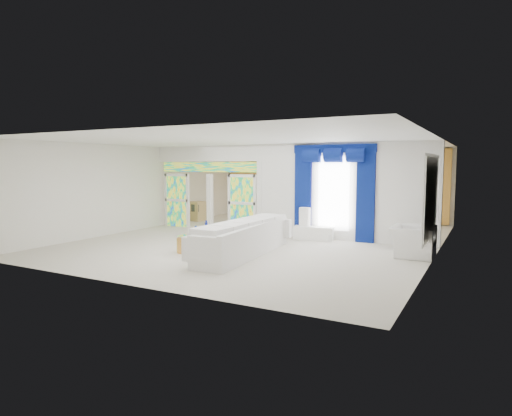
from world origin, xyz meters
The scene contains 22 objects.
floor centered at (0.00, 0.00, 0.00)m, with size 12.00×12.00×0.00m, color #B7AF9E.
dividing_wall centered at (2.15, 1.00, 1.50)m, with size 5.70×0.18×3.00m, color white.
dividing_header centered at (-2.85, 1.00, 2.73)m, with size 4.30×0.18×0.55m, color white.
stained_panel_left centered at (-4.28, 1.00, 1.00)m, with size 0.95×0.04×2.00m, color #994C3F.
stained_panel_right centered at (-1.42, 1.00, 1.00)m, with size 0.95×0.04×2.00m, color #994C3F.
stained_transom centered at (-2.85, 1.00, 2.25)m, with size 4.00×0.05×0.35m, color #994C3F.
window_pane centered at (1.90, 0.90, 1.45)m, with size 1.00×0.02×2.30m, color white.
blue_drape_left centered at (0.90, 0.87, 1.40)m, with size 0.55×0.10×2.80m, color #040348.
blue_drape_right centered at (2.90, 0.87, 1.40)m, with size 0.55×0.10×2.80m, color #040348.
blue_pelmet centered at (1.90, 0.87, 2.82)m, with size 2.60×0.12×0.25m, color #040348.
wall_mirror centered at (4.94, -1.00, 1.55)m, with size 0.04×2.70×1.90m, color white.
gold_curtains centered at (0.00, 5.90, 1.50)m, with size 9.70×0.12×2.90m, color #BC7D2D.
white_sofa centered at (0.62, -2.44, 0.39)m, with size 0.87×4.05×0.77m, color white.
coffee_table centered at (-0.73, -2.14, 0.22)m, with size 0.66×1.97×0.44m, color gold.
console_table centered at (1.37, 0.62, 0.21)m, with size 1.23×0.39×0.41m, color white.
table_lamp centered at (1.07, 0.62, 0.70)m, with size 0.36×0.36×0.58m, color silver.
armchair centered at (4.49, -0.57, 0.38)m, with size 1.18×1.03×0.77m, color white.
grand_piano centered at (-1.86, 3.28, 0.45)m, with size 1.36×1.79×0.90m, color black.
piano_bench centered at (-1.86, 1.68, 0.14)m, with size 0.82×0.32×0.27m, color black.
tv_console centered at (-4.57, 2.74, 0.41)m, with size 0.56×0.51×0.81m, color tan.
chandelier centered at (-2.30, 3.40, 2.65)m, with size 0.60×0.60×0.60m, color gold.
decanters centered at (-0.77, -2.23, 0.54)m, with size 0.16×0.92×0.29m.
Camera 1 is at (6.15, -12.13, 2.31)m, focal length 30.70 mm.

